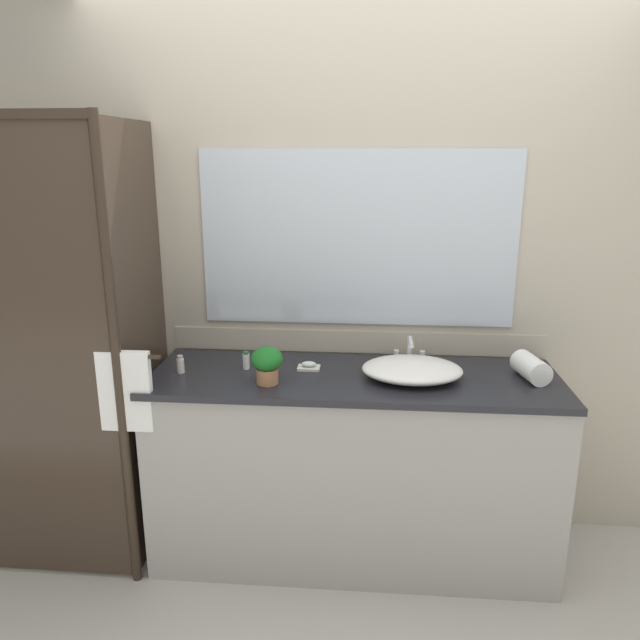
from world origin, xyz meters
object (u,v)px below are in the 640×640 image
Objects in this scene: rolled_towel_near_edge at (531,368)px; sink_basin at (412,370)px; soap_dish at (309,366)px; amenity_bottle_conditioner at (246,361)px; potted_plant at (267,363)px; faucet at (409,354)px; amenity_bottle_shampoo at (180,365)px.

sink_basin is at bearing -176.30° from rolled_towel_near_edge.
sink_basin is 0.46m from soap_dish.
rolled_towel_near_edge reaches higher than amenity_bottle_conditioner.
potted_plant reaches higher than amenity_bottle_conditioner.
sink_basin is 0.74m from amenity_bottle_conditioner.
faucet is 0.75m from amenity_bottle_conditioner.
amenity_bottle_shampoo is (-1.02, -0.21, -0.01)m from faucet.
rolled_towel_near_edge is (1.12, 0.15, -0.04)m from potted_plant.
amenity_bottle_shampoo is at bearing -168.31° from faucet.
soap_dish is at bearing 9.37° from amenity_bottle_shampoo.
amenity_bottle_shampoo is 0.98× the size of amenity_bottle_conditioner.
potted_plant is 1.95× the size of amenity_bottle_conditioner.
faucet is 1.70× the size of soap_dish.
faucet is 1.04m from amenity_bottle_shampoo.
sink_basin is 0.63m from potted_plant.
sink_basin is 2.24× the size of rolled_towel_near_edge.
rolled_towel_near_edge is at bearing -1.05° from amenity_bottle_conditioner.
amenity_bottle_shampoo is (-1.02, -0.02, -0.00)m from sink_basin.
amenity_bottle_conditioner is at bearing -176.30° from soap_dish.
sink_basin is 1.02m from amenity_bottle_shampoo.
rolled_towel_near_edge reaches higher than sink_basin.
sink_basin is 0.51m from rolled_towel_near_edge.
potted_plant is 0.83× the size of rolled_towel_near_edge.
soap_dish is at bearing -165.50° from faucet.
amenity_bottle_conditioner reaches higher than soap_dish.
amenity_bottle_conditioner is (-0.28, -0.02, 0.02)m from soap_dish.
faucet is 1.06× the size of potted_plant.
soap_dish is at bearing 49.85° from potted_plant.
soap_dish is (-0.46, 0.07, -0.03)m from sink_basin.
potted_plant is at bearing -12.99° from amenity_bottle_shampoo.
sink_basin is at bearing -9.20° from soap_dish.
amenity_bottle_conditioner is (0.28, 0.07, 0.00)m from amenity_bottle_shampoo.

